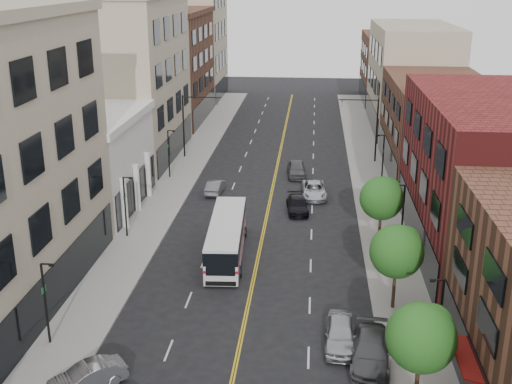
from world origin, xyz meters
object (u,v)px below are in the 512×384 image
(car_lane_b, at_px, (314,190))
(car_lane_c, at_px, (296,169))
(car_parked_far, at_px, (340,334))
(city_bus, at_px, (227,236))
(car_angle_b, at_px, (87,377))
(car_parked_mid, at_px, (371,351))
(car_lane_a, at_px, (297,205))
(car_lane_behind, at_px, (215,187))

(car_lane_b, bearing_deg, car_lane_c, 103.26)
(car_parked_far, distance_m, car_lane_b, 26.09)
(city_bus, bearing_deg, car_angle_b, -109.67)
(car_parked_mid, distance_m, car_lane_a, 23.92)
(car_parked_mid, height_order, car_parked_far, car_parked_far)
(city_bus, relative_size, car_lane_c, 2.39)
(city_bus, bearing_deg, car_parked_far, -58.48)
(car_lane_behind, relative_size, car_lane_b, 0.79)
(car_angle_b, distance_m, car_parked_far, 14.20)
(car_angle_b, height_order, car_parked_far, car_parked_far)
(car_lane_behind, distance_m, car_lane_c, 9.98)
(car_angle_b, height_order, car_parked_mid, car_parked_mid)
(city_bus, distance_m, car_angle_b, 17.77)
(car_lane_behind, xyz_separation_m, car_lane_c, (7.75, 6.29, 0.14))
(car_lane_b, bearing_deg, car_angle_b, -113.21)
(city_bus, xyz_separation_m, car_parked_mid, (9.81, -13.46, -0.89))
(car_angle_b, height_order, car_lane_a, car_angle_b)
(car_lane_behind, height_order, car_lane_c, car_lane_c)
(city_bus, height_order, car_lane_b, city_bus)
(car_angle_b, xyz_separation_m, car_parked_far, (13.20, 5.24, 0.11))
(city_bus, height_order, car_lane_c, city_bus)
(car_parked_mid, height_order, car_lane_b, car_parked_mid)
(car_parked_far, bearing_deg, car_parked_mid, -44.45)
(car_angle_b, distance_m, car_lane_behind, 31.59)
(car_parked_mid, bearing_deg, car_lane_a, 107.10)
(car_lane_a, bearing_deg, car_lane_behind, 144.64)
(car_lane_a, relative_size, car_lane_b, 0.89)
(car_lane_a, distance_m, car_lane_c, 10.82)
(car_lane_c, bearing_deg, car_parked_far, -88.33)
(car_lane_b, bearing_deg, car_parked_mid, -86.25)
(car_parked_mid, bearing_deg, car_lane_c, 104.22)
(car_angle_b, bearing_deg, car_lane_c, 125.90)
(car_lane_a, bearing_deg, car_parked_mid, -84.92)
(car_angle_b, relative_size, car_lane_a, 0.91)
(car_parked_far, relative_size, car_lane_a, 1.01)
(car_lane_b, bearing_deg, car_parked_far, -89.31)
(car_angle_b, height_order, car_lane_behind, car_angle_b)
(city_bus, distance_m, car_parked_mid, 16.68)
(car_parked_far, bearing_deg, car_angle_b, -156.49)
(car_parked_far, height_order, car_lane_b, car_parked_far)
(city_bus, height_order, car_parked_far, city_bus)
(city_bus, relative_size, car_lane_behind, 2.80)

